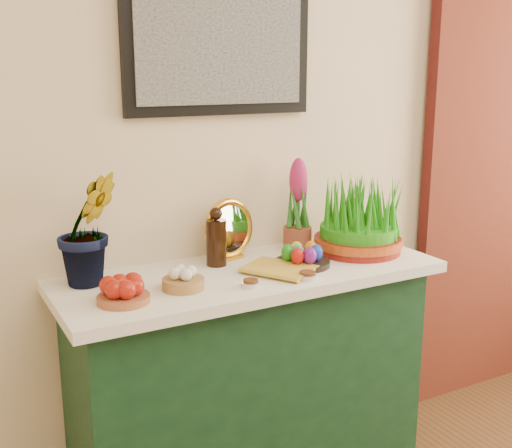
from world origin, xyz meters
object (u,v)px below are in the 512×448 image
at_px(mirror, 229,230).
at_px(wheatgrass_sabzeh, 359,221).
at_px(sideboard, 250,386).
at_px(hyacinth_green, 88,210).
at_px(book, 267,275).

height_order(mirror, wheatgrass_sabzeh, wheatgrass_sabzeh).
distance_m(sideboard, hyacinth_green, 0.91).
xyz_separation_m(sideboard, hyacinth_green, (-0.54, 0.12, 0.72)).
relative_size(hyacinth_green, book, 2.18).
height_order(sideboard, book, book).
bearing_deg(hyacinth_green, sideboard, -20.13).
bearing_deg(sideboard, book, -90.76).
xyz_separation_m(hyacinth_green, book, (0.54, -0.25, -0.24)).
xyz_separation_m(sideboard, book, (-0.00, -0.13, 0.48)).
xyz_separation_m(book, wheatgrass_sabzeh, (0.49, 0.13, 0.11)).
bearing_deg(book, sideboard, 58.27).
relative_size(book, wheatgrass_sabzeh, 0.67).
height_order(sideboard, mirror, mirror).
bearing_deg(hyacinth_green, mirror, -3.17).
bearing_deg(wheatgrass_sabzeh, hyacinth_green, 173.45).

